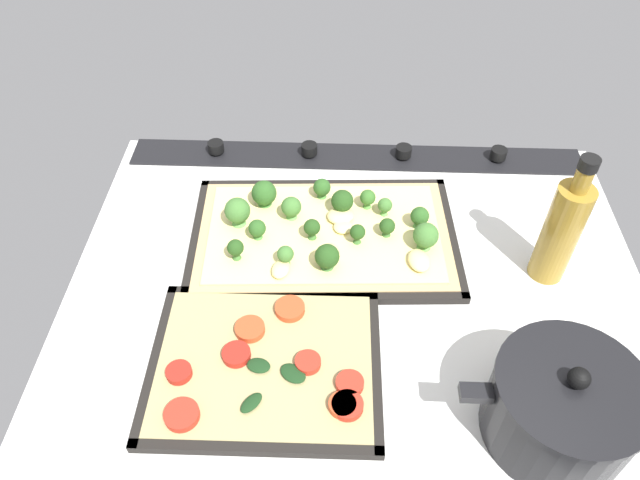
{
  "coord_description": "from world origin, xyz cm",
  "views": [
    {
      "loc": [
        3.14,
        54.79,
        66.8
      ],
      "look_at": [
        5.36,
        -2.59,
        6.83
      ],
      "focal_mm": 33.69,
      "sensor_mm": 36.0,
      "label": 1
    }
  ],
  "objects_px": {
    "broccoli_pizza": "(324,230)",
    "cooking_pot": "(562,407)",
    "veggie_pizza_back": "(267,364)",
    "oil_bottle": "(562,230)",
    "baking_tray_back": "(265,365)",
    "baking_tray_front": "(324,238)"
  },
  "relations": [
    {
      "from": "baking_tray_front",
      "to": "baking_tray_back",
      "type": "xyz_separation_m",
      "value": [
        0.07,
        0.23,
        0.0
      ]
    },
    {
      "from": "broccoli_pizza",
      "to": "oil_bottle",
      "type": "xyz_separation_m",
      "value": [
        -0.33,
        0.05,
        0.07
      ]
    },
    {
      "from": "veggie_pizza_back",
      "to": "cooking_pot",
      "type": "relative_size",
      "value": 1.14
    },
    {
      "from": "baking_tray_back",
      "to": "cooking_pot",
      "type": "height_order",
      "value": "cooking_pot"
    },
    {
      "from": "broccoli_pizza",
      "to": "cooking_pot",
      "type": "distance_m",
      "value": 0.41
    },
    {
      "from": "baking_tray_back",
      "to": "veggie_pizza_back",
      "type": "bearing_deg",
      "value": 130.64
    },
    {
      "from": "baking_tray_back",
      "to": "oil_bottle",
      "type": "relative_size",
      "value": 1.4
    },
    {
      "from": "baking_tray_front",
      "to": "baking_tray_back",
      "type": "height_order",
      "value": "same"
    },
    {
      "from": "cooking_pot",
      "to": "oil_bottle",
      "type": "distance_m",
      "value": 0.25
    },
    {
      "from": "cooking_pot",
      "to": "oil_bottle",
      "type": "relative_size",
      "value": 1.13
    },
    {
      "from": "broccoli_pizza",
      "to": "cooking_pot",
      "type": "xyz_separation_m",
      "value": [
        -0.28,
        0.3,
        0.03
      ]
    },
    {
      "from": "cooking_pot",
      "to": "baking_tray_front",
      "type": "bearing_deg",
      "value": -47.2
    },
    {
      "from": "broccoli_pizza",
      "to": "baking_tray_back",
      "type": "distance_m",
      "value": 0.24
    },
    {
      "from": "broccoli_pizza",
      "to": "baking_tray_front",
      "type": "bearing_deg",
      "value": 119.32
    },
    {
      "from": "broccoli_pizza",
      "to": "baking_tray_back",
      "type": "height_order",
      "value": "broccoli_pizza"
    },
    {
      "from": "veggie_pizza_back",
      "to": "cooking_pot",
      "type": "bearing_deg",
      "value": 168.71
    },
    {
      "from": "baking_tray_back",
      "to": "oil_bottle",
      "type": "xyz_separation_m",
      "value": [
        -0.39,
        -0.18,
        0.08
      ]
    },
    {
      "from": "cooking_pot",
      "to": "broccoli_pizza",
      "type": "bearing_deg",
      "value": -47.22
    },
    {
      "from": "broccoli_pizza",
      "to": "baking_tray_back",
      "type": "xyz_separation_m",
      "value": [
        0.07,
        0.23,
        -0.02
      ]
    },
    {
      "from": "veggie_pizza_back",
      "to": "broccoli_pizza",
      "type": "bearing_deg",
      "value": -105.49
    },
    {
      "from": "cooking_pot",
      "to": "veggie_pizza_back",
      "type": "bearing_deg",
      "value": -11.29
    },
    {
      "from": "broccoli_pizza",
      "to": "oil_bottle",
      "type": "bearing_deg",
      "value": 170.71
    }
  ]
}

